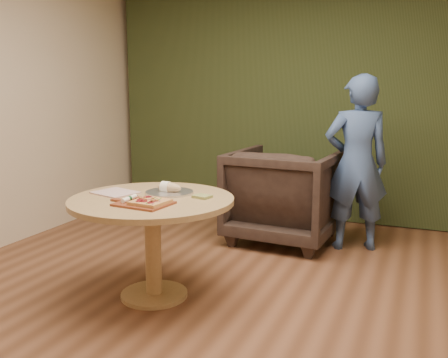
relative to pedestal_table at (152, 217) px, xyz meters
name	(u,v)px	position (x,y,z in m)	size (l,w,h in m)	color
room_shell	(209,109)	(0.55, -0.22, 0.79)	(5.04, 6.04, 2.84)	brown
curtain	(312,98)	(0.55, 2.68, 0.79)	(4.80, 0.14, 2.78)	#263216
pedestal_table	(152,217)	(0.00, 0.00, 0.00)	(1.18, 1.18, 0.75)	tan
pizza_paddle	(142,204)	(0.05, -0.21, 0.15)	(0.46, 0.32, 0.01)	brown
flatbread_pizza	(150,202)	(0.11, -0.21, 0.17)	(0.24, 0.24, 0.04)	tan
cutlery_roll	(129,198)	(-0.06, -0.19, 0.17)	(0.04, 0.20, 0.03)	white
newspaper	(115,193)	(-0.33, 0.03, 0.15)	(0.30, 0.25, 0.01)	white
serving_tray	(169,192)	(0.05, 0.18, 0.15)	(0.36, 0.36, 0.02)	silver
bread_roll	(168,187)	(0.04, 0.18, 0.18)	(0.19, 0.09, 0.09)	tan
green_packet	(202,197)	(0.34, 0.13, 0.15)	(0.12, 0.10, 0.02)	olive
armchair	(285,191)	(0.52, 1.69, -0.10)	(1.00, 0.93, 1.03)	black
person_standing	(356,163)	(1.20, 1.71, 0.21)	(0.60, 0.40, 1.65)	#395485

